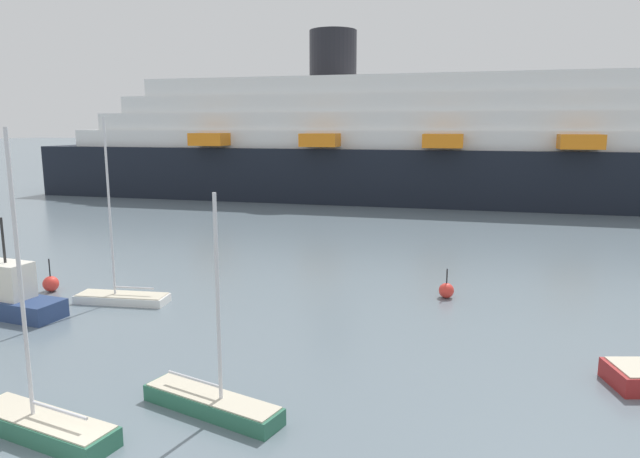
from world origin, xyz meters
TOP-DOWN VIEW (x-y plane):
  - sailboat_1 at (-7.04, 11.79)m, footprint 4.18×1.87m
  - sailboat_3 at (1.58, 4.53)m, footprint 4.31×1.79m
  - sailboat_4 at (-1.78, 2.08)m, footprint 4.31×1.58m
  - fishing_boat_0 at (-10.46, 8.91)m, footprint 5.31×1.72m
  - channel_buoy_0 at (6.30, 17.17)m, footprint 0.68×0.68m
  - channel_buoy_1 at (-11.30, 12.13)m, footprint 0.72×0.72m
  - cruise_ship at (7.52, 52.30)m, footprint 99.37×21.55m

SIDE VIEW (x-z plane):
  - sailboat_3 at x=1.58m, z-range -2.67..3.33m
  - channel_buoy_0 at x=6.30m, z-range -0.33..1.02m
  - sailboat_1 at x=-7.04m, z-range -3.66..4.35m
  - channel_buoy_1 at x=-11.30m, z-range -0.41..1.15m
  - sailboat_4 at x=-1.78m, z-range -3.42..4.18m
  - fishing_boat_0 at x=-10.46m, z-range -1.25..2.79m
  - cruise_ship at x=7.52m, z-range -3.13..14.32m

